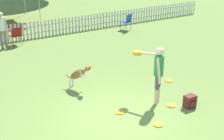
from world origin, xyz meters
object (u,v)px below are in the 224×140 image
handler_person (157,68)px  backpack_on_grass (190,101)px  leaping_dog (79,74)px  frisbee_far_scatter (169,81)px  spectator_standing (2,27)px  frisbee_midfield (158,125)px  folding_chair_blue_left (16,34)px  frisbee_near_dog (120,112)px  folding_chair_center (127,20)px  frisbee_near_handler (171,105)px

handler_person → backpack_on_grass: size_ratio=4.74×
leaping_dog → backpack_on_grass: size_ratio=2.52×
frisbee_far_scatter → spectator_standing: 7.79m
frisbee_midfield → folding_chair_blue_left: size_ratio=0.30×
handler_person → frisbee_near_dog: 1.67m
frisbee_midfield → frisbee_near_dog: bearing=115.7°
folding_chair_center → leaping_dog: bearing=21.3°
frisbee_near_dog → spectator_standing: 7.72m
backpack_on_grass → handler_person: bearing=131.2°
frisbee_near_dog → frisbee_far_scatter: size_ratio=1.00×
leaping_dog → frisbee_near_dog: 2.12m
frisbee_near_dog → backpack_on_grass: bearing=-22.2°
handler_person → backpack_on_grass: 1.39m
handler_person → folding_chair_center: (3.90, 7.28, -0.57)m
leaping_dog → spectator_standing: (-1.07, 5.49, 0.49)m
frisbee_midfield → spectator_standing: size_ratio=0.16×
frisbee_near_handler → backpack_on_grass: backpack_on_grass is taller
frisbee_near_handler → folding_chair_center: folding_chair_center is taller
handler_person → frisbee_midfield: (-0.74, -1.06, -1.11)m
frisbee_midfield → frisbee_far_scatter: 2.92m
frisbee_near_dog → folding_chair_center: bearing=54.7°
leaping_dog → frisbee_far_scatter: leaping_dog is taller
frisbee_near_handler → folding_chair_center: bearing=64.8°
frisbee_near_dog → spectator_standing: spectator_standing is taller
folding_chair_blue_left → frisbee_near_handler: bearing=100.2°
frisbee_near_handler → backpack_on_grass: size_ratio=0.70×
handler_person → folding_chair_blue_left: bearing=67.7°
handler_person → frisbee_midfield: 1.70m
frisbee_near_handler → leaping_dog: bearing=126.0°
frisbee_far_scatter → spectator_standing: spectator_standing is taller
frisbee_far_scatter → folding_chair_center: folding_chair_center is taller
leaping_dog → frisbee_near_handler: leaping_dog is taller
backpack_on_grass → folding_chair_blue_left: 8.96m
frisbee_near_handler → spectator_standing: size_ratio=0.16×
leaping_dog → frisbee_near_dog: leaping_dog is taller
frisbee_near_dog → frisbee_far_scatter: 2.80m
frisbee_near_dog → frisbee_far_scatter: same height
folding_chair_blue_left → frisbee_far_scatter: bearing=111.2°
handler_person → frisbee_midfield: bearing=-161.5°
frisbee_midfield → frisbee_far_scatter: size_ratio=1.00×
leaping_dog → folding_chair_center: 7.55m
frisbee_far_scatter → backpack_on_grass: (-0.71, -1.71, 0.17)m
leaping_dog → frisbee_near_dog: bearing=61.5°
leaping_dog → folding_chair_blue_left: 5.73m
frisbee_near_handler → frisbee_midfield: bearing=-148.3°
frisbee_far_scatter → folding_chair_center: 6.85m
handler_person → folding_chair_blue_left: handler_person is taller
handler_person → backpack_on_grass: (0.68, -0.78, -0.94)m
handler_person → leaping_dog: (-1.55, 2.05, -0.59)m
handler_person → frisbee_near_handler: bearing=-95.4°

